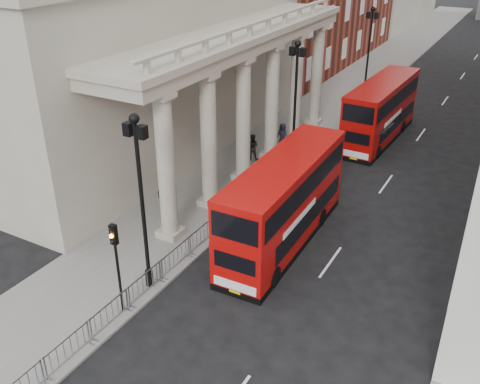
{
  "coord_description": "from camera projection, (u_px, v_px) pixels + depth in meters",
  "views": [
    {
      "loc": [
        12.82,
        -11.43,
        15.3
      ],
      "look_at": [
        1.21,
        9.31,
        3.03
      ],
      "focal_mm": 40.0,
      "sensor_mm": 36.0,
      "label": 1
    }
  ],
  "objects": [
    {
      "name": "ground",
      "position": [
        101.0,
        345.0,
        21.44
      ],
      "size": [
        260.0,
        260.0,
        0.0
      ],
      "primitive_type": "plane",
      "color": "black",
      "rests_on": "ground"
    },
    {
      "name": "sidewalk_west",
      "position": [
        315.0,
        115.0,
        45.98
      ],
      "size": [
        6.0,
        140.0,
        0.12
      ],
      "primitive_type": "cube",
      "color": "slate",
      "rests_on": "ground"
    },
    {
      "name": "lamp_post_north",
      "position": [
        369.0,
        48.0,
        47.36
      ],
      "size": [
        1.05,
        0.44,
        8.32
      ],
      "color": "black",
      "rests_on": "sidewalk_west"
    },
    {
      "name": "pedestrian_c",
      "position": [
        282.0,
        135.0,
        39.16
      ],
      "size": [
        0.94,
        0.66,
        1.82
      ],
      "primitive_type": "imported",
      "rotation": [
        0.0,
        0.0,
        6.19
      ],
      "color": "black",
      "rests_on": "sidewalk_west"
    },
    {
      "name": "lamp_post_south",
      "position": [
        141.0,
        193.0,
        22.55
      ],
      "size": [
        1.05,
        0.44,
        8.32
      ],
      "color": "black",
      "rests_on": "sidewalk_west"
    },
    {
      "name": "pedestrian_b",
      "position": [
        252.0,
        147.0,
        37.1
      ],
      "size": [
        1.11,
        1.0,
        1.87
      ],
      "primitive_type": "imported",
      "rotation": [
        0.0,
        0.0,
        3.53
      ],
      "color": "black",
      "rests_on": "sidewalk_west"
    },
    {
      "name": "lamp_post_mid",
      "position": [
        295.0,
        95.0,
        34.96
      ],
      "size": [
        1.05,
        0.44,
        8.32
      ],
      "color": "black",
      "rests_on": "sidewalk_west"
    },
    {
      "name": "kerb",
      "position": [
        347.0,
        121.0,
        44.69
      ],
      "size": [
        0.2,
        140.0,
        0.14
      ],
      "primitive_type": "cube",
      "color": "slate",
      "rests_on": "ground"
    },
    {
      "name": "bus_near",
      "position": [
        284.0,
        201.0,
        27.19
      ],
      "size": [
        2.84,
        10.79,
        4.63
      ],
      "rotation": [
        0.0,
        0.0,
        0.02
      ],
      "color": "#AE0A08",
      "rests_on": "ground"
    },
    {
      "name": "pedestrian_a",
      "position": [
        162.0,
        193.0,
        31.19
      ],
      "size": [
        0.59,
        0.4,
        1.59
      ],
      "primitive_type": "imported",
      "rotation": [
        0.0,
        0.0,
        0.04
      ],
      "color": "black",
      "rests_on": "sidewalk_west"
    },
    {
      "name": "bus_far",
      "position": [
        381.0,
        110.0,
        40.17
      ],
      "size": [
        2.9,
        10.57,
        4.53
      ],
      "rotation": [
        0.0,
        0.0,
        -0.04
      ],
      "color": "#9B0907",
      "rests_on": "ground"
    },
    {
      "name": "portico_building",
      "position": [
        154.0,
        67.0,
        37.2
      ],
      "size": [
        9.0,
        28.0,
        12.0
      ],
      "primitive_type": "cube",
      "color": "gray",
      "rests_on": "ground"
    },
    {
      "name": "traffic_light",
      "position": [
        116.0,
        253.0,
        21.77
      ],
      "size": [
        0.28,
        0.33,
        4.3
      ],
      "color": "black",
      "rests_on": "sidewalk_west"
    },
    {
      "name": "crowd_barriers",
      "position": [
        128.0,
        298.0,
        23.01
      ],
      "size": [
        0.5,
        18.75,
        1.1
      ],
      "color": "gray",
      "rests_on": "sidewalk_west"
    }
  ]
}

